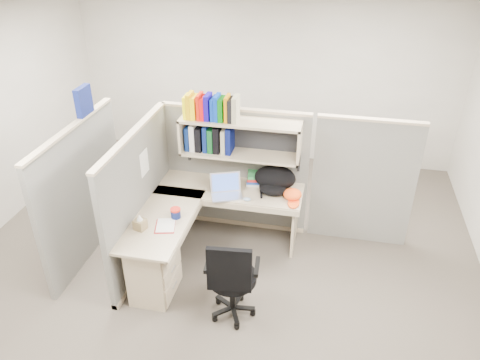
% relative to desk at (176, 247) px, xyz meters
% --- Properties ---
extents(ground, '(6.00, 6.00, 0.00)m').
position_rel_desk_xyz_m(ground, '(0.41, 0.29, -0.44)').
color(ground, '#39322C').
rests_on(ground, ground).
extents(room_shell, '(6.00, 6.00, 6.00)m').
position_rel_desk_xyz_m(room_shell, '(0.41, 0.29, 1.18)').
color(room_shell, '#A8A398').
rests_on(room_shell, ground).
extents(cubicle, '(3.79, 1.84, 1.95)m').
position_rel_desk_xyz_m(cubicle, '(0.04, 0.74, 0.47)').
color(cubicle, '#61615C').
rests_on(cubicle, ground).
extents(desk, '(1.74, 1.75, 0.73)m').
position_rel_desk_xyz_m(desk, '(0.00, 0.00, 0.00)').
color(desk, tan).
rests_on(desk, ground).
extents(laptop, '(0.46, 0.46, 0.26)m').
position_rel_desk_xyz_m(laptop, '(0.42, 0.67, 0.42)').
color(laptop, silver).
rests_on(laptop, desk).
extents(backpack, '(0.52, 0.41, 0.29)m').
position_rel_desk_xyz_m(backpack, '(0.93, 0.91, 0.44)').
color(backpack, black).
rests_on(backpack, desk).
extents(orange_cap, '(0.27, 0.29, 0.12)m').
position_rel_desk_xyz_m(orange_cap, '(1.17, 0.78, 0.35)').
color(orange_cap, '#FD5116').
rests_on(orange_cap, desk).
extents(snack_canister, '(0.11, 0.11, 0.11)m').
position_rel_desk_xyz_m(snack_canister, '(-0.02, 0.14, 0.35)').
color(snack_canister, '#0E1851').
rests_on(snack_canister, desk).
extents(tissue_box, '(0.14, 0.14, 0.18)m').
position_rel_desk_xyz_m(tissue_box, '(-0.32, -0.14, 0.38)').
color(tissue_box, olive).
rests_on(tissue_box, desk).
extents(mouse, '(0.10, 0.07, 0.03)m').
position_rel_desk_xyz_m(mouse, '(0.66, 0.63, 0.31)').
color(mouse, '#8EAACA').
rests_on(mouse, desk).
extents(paper_cup, '(0.08, 0.08, 0.09)m').
position_rel_desk_xyz_m(paper_cup, '(0.42, 0.99, 0.34)').
color(paper_cup, white).
rests_on(paper_cup, desk).
extents(book_stack, '(0.23, 0.28, 0.12)m').
position_rel_desk_xyz_m(book_stack, '(0.67, 1.07, 0.35)').
color(book_stack, gray).
rests_on(book_stack, desk).
extents(loose_paper, '(0.25, 0.29, 0.00)m').
position_rel_desk_xyz_m(loose_paper, '(-0.08, -0.02, 0.29)').
color(loose_paper, silver).
rests_on(loose_paper, desk).
extents(task_chair, '(0.54, 0.50, 1.01)m').
position_rel_desk_xyz_m(task_chair, '(0.73, -0.45, -0.08)').
color(task_chair, black).
rests_on(task_chair, ground).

